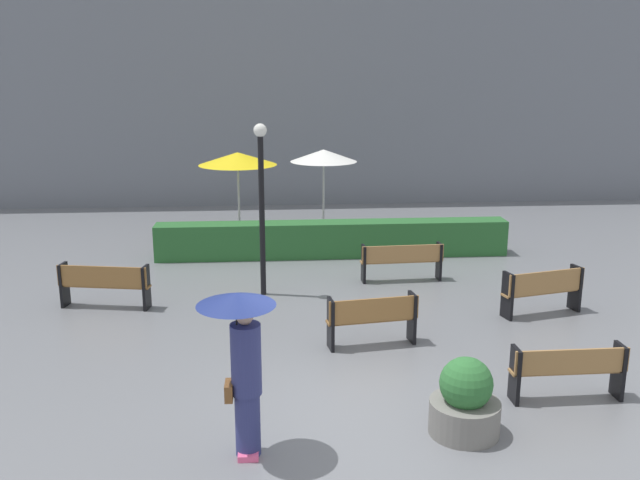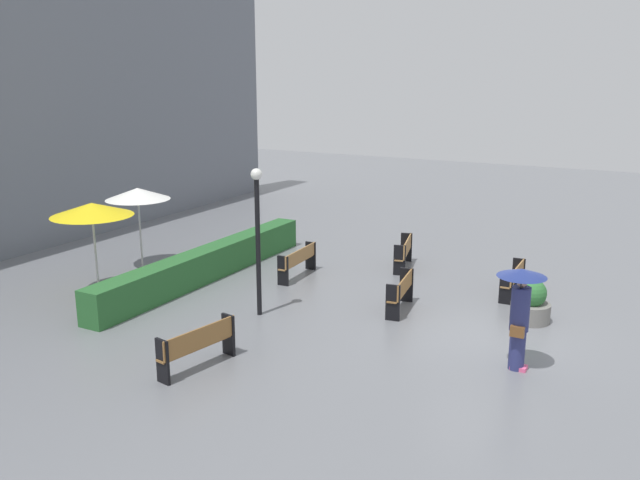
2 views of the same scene
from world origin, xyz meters
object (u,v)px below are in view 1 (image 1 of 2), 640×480
Objects in this scene: bench_near_right at (569,369)px; lamp_post at (261,191)px; planter_pot at (465,402)px; patio_umbrella_yellow at (238,159)px; bench_far_right at (544,289)px; pedestrian_with_umbrella at (242,352)px; bench_far_left at (104,283)px; patio_umbrella_white at (324,156)px; bench_mid_center at (373,317)px; bench_back_row at (402,259)px.

lamp_post is (-4.49, 5.26, 1.77)m from bench_near_right.
patio_umbrella_yellow is (-3.42, 10.87, 1.89)m from planter_pot.
bench_far_right is 0.80× the size of pedestrian_with_umbrella.
bench_far_right is 0.91× the size of bench_far_left.
bench_far_right is 9.20m from patio_umbrella_yellow.
patio_umbrella_yellow reaches higher than pedestrian_with_umbrella.
patio_umbrella_yellow is (-0.70, 4.81, 0.07)m from lamp_post.
patio_umbrella_white is at bearing 104.32° from bench_near_right.
lamp_post is at bearing 162.98° from bench_far_right.
bench_mid_center is 0.87× the size of bench_far_left.
patio_umbrella_yellow is 1.01× the size of patio_umbrella_white.
patio_umbrella_yellow is at bearing 107.45° from planter_pot.
pedestrian_with_umbrella reaches higher than bench_far_left.
bench_far_right is 1.60× the size of planter_pot.
bench_far_left is 8.04m from planter_pot.
bench_near_right is 1.94m from planter_pot.
bench_far_right is 1.01× the size of bench_near_right.
patio_umbrella_white is (-3.80, 7.18, 1.78)m from bench_far_right.
pedestrian_with_umbrella is at bearing -62.06° from bench_far_left.
patio_umbrella_yellow is (-5.19, 10.08, 1.84)m from bench_near_right.
planter_pot is 0.43× the size of patio_umbrella_white.
bench_far_left is (-6.40, -1.36, 0.02)m from bench_back_row.
pedestrian_with_umbrella reaches higher than bench_back_row.
lamp_post is (-5.55, 1.70, 1.73)m from bench_far_right.
bench_far_right is at bearing 39.04° from pedestrian_with_umbrella.
pedestrian_with_umbrella is 11.22m from patio_umbrella_yellow.
bench_far_left is 9.00m from bench_near_right.
lamp_post reaches higher than bench_far_right.
bench_mid_center is 4.05m from pedestrian_with_umbrella.
lamp_post is at bearing 130.50° from bench_near_right.
bench_far_right is 7.45m from pedestrian_with_umbrella.
bench_mid_center is 0.86× the size of bench_back_row.
bench_far_right is 1.05× the size of bench_mid_center.
pedestrian_with_umbrella reaches higher than planter_pot.
lamp_post is at bearing 88.19° from pedestrian_with_umbrella.
bench_back_row is 5.30m from patio_umbrella_white.
bench_mid_center is 0.65× the size of patio_umbrella_white.
patio_umbrella_yellow is at bearing 133.78° from bench_far_right.
bench_far_right is at bearing -62.15° from patio_umbrella_white.
bench_mid_center is 3.98m from lamp_post.
bench_back_row is 0.76× the size of patio_umbrella_white.
bench_far_right reaches higher than bench_near_right.
bench_near_right is at bearing -75.68° from patio_umbrella_white.
planter_pot is at bearing -155.73° from bench_near_right.
pedestrian_with_umbrella is 2.01× the size of planter_pot.
bench_near_right is at bearing -77.55° from bench_back_row.
patio_umbrella_white reaches higher than bench_mid_center.
bench_far_left is at bearing -114.88° from patio_umbrella_yellow.
lamp_post reaches higher than bench_mid_center.
bench_near_right is 11.24m from patio_umbrella_white.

